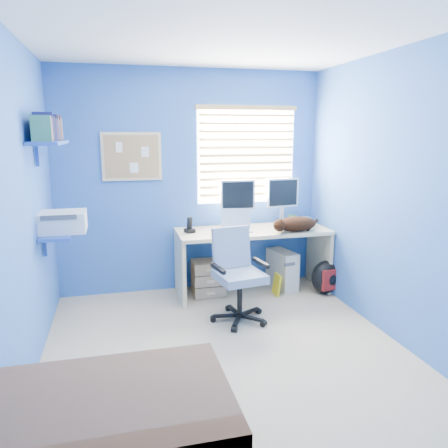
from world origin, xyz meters
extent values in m
cube|color=#B3A88F|center=(0.00, 0.00, 0.00)|extent=(3.00, 3.20, 0.00)
cube|color=white|center=(0.00, 0.00, 2.50)|extent=(3.00, 3.20, 0.00)
cube|color=#3271C1|center=(0.00, 1.60, 1.25)|extent=(3.00, 0.01, 2.50)
cube|color=#3271C1|center=(0.00, -1.60, 1.25)|extent=(3.00, 0.01, 2.50)
cube|color=#3271C1|center=(-1.50, 0.00, 1.25)|extent=(0.01, 3.20, 2.50)
cube|color=#3271C1|center=(1.50, 0.00, 1.25)|extent=(0.01, 3.20, 2.50)
cube|color=#D7B989|center=(0.63, 1.26, 0.37)|extent=(1.69, 0.65, 0.74)
cube|color=silver|center=(0.44, 1.23, 0.85)|extent=(0.36, 0.31, 0.22)
cube|color=silver|center=(0.50, 1.44, 1.01)|extent=(0.40, 0.13, 0.54)
cube|color=silver|center=(1.08, 1.51, 1.01)|extent=(0.41, 0.17, 0.54)
cube|color=black|center=(-0.08, 1.28, 0.82)|extent=(0.12, 0.13, 0.17)
imported|color=#38744F|center=(1.20, 1.48, 0.79)|extent=(0.10, 0.09, 0.10)
cylinder|color=silver|center=(1.36, 1.44, 0.78)|extent=(0.13, 0.13, 0.07)
ellipsoid|color=black|center=(1.07, 1.05, 0.82)|extent=(0.51, 0.39, 0.16)
cube|color=beige|center=(1.02, 1.30, 0.23)|extent=(0.27, 0.47, 0.45)
cube|color=tan|center=(0.13, 1.29, 0.20)|extent=(0.35, 0.28, 0.41)
cube|color=yellow|center=(0.88, 1.10, 0.12)|extent=(0.03, 0.17, 0.24)
ellipsoid|color=black|center=(1.43, 1.01, 0.19)|extent=(0.37, 0.30, 0.39)
cube|color=brown|center=(-0.91, -1.32, 0.27)|extent=(1.13, 0.80, 0.54)
cylinder|color=black|center=(0.28, 0.53, 0.03)|extent=(0.60, 0.60, 0.06)
cylinder|color=black|center=(0.28, 0.53, 0.24)|extent=(0.06, 0.06, 0.35)
cube|color=#889FBA|center=(0.28, 0.53, 0.45)|extent=(0.49, 0.49, 0.08)
cube|color=#889FBA|center=(0.24, 0.73, 0.69)|extent=(0.39, 0.12, 0.40)
cube|color=white|center=(0.65, 1.59, 1.55)|extent=(1.15, 0.01, 1.10)
cube|color=tan|center=(0.65, 1.56, 1.55)|extent=(1.10, 0.03, 1.00)
cube|color=#D7B989|center=(-0.65, 1.58, 1.55)|extent=(0.64, 0.02, 0.52)
cube|color=tan|center=(-0.65, 1.57, 1.55)|extent=(0.58, 0.01, 0.46)
cube|color=#264AA5|center=(-1.36, 0.75, 0.92)|extent=(0.26, 0.55, 0.03)
cube|color=silver|center=(-1.32, 0.75, 1.02)|extent=(0.42, 0.34, 0.18)
cube|color=#264AA5|center=(-1.37, 0.75, 1.72)|extent=(0.24, 0.90, 0.03)
cube|color=navy|center=(-1.38, 0.75, 1.84)|extent=(0.15, 0.80, 0.22)
camera|label=1|loc=(-0.84, -3.30, 1.80)|focal=35.00mm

